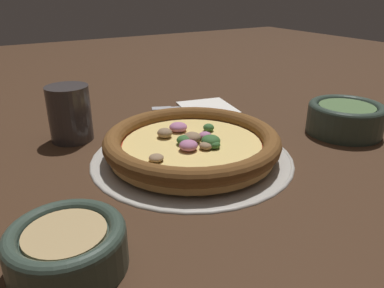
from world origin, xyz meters
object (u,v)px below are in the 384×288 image
at_px(bowl_far, 345,117).
at_px(napkin, 207,107).
at_px(pizza_tray, 192,156).
at_px(drinking_cup, 70,113).
at_px(pizza, 192,143).
at_px(bowl_near, 67,246).
at_px(fork, 186,107).

xyz_separation_m(bowl_far, napkin, (0.14, -0.26, -0.03)).
relative_size(pizza_tray, bowl_far, 2.36).
bearing_deg(drinking_cup, pizza_tray, 128.59).
xyz_separation_m(pizza, bowl_near, (0.24, 0.16, -0.00)).
bearing_deg(napkin, pizza_tray, 51.49).
xyz_separation_m(pizza_tray, pizza, (-0.00, 0.00, 0.02)).
xyz_separation_m(pizza_tray, napkin, (-0.17, -0.21, 0.00)).
bearing_deg(bowl_near, pizza_tray, -146.71).
xyz_separation_m(drinking_cup, napkin, (-0.32, -0.03, -0.05)).
relative_size(pizza_tray, fork, 1.90).
bearing_deg(pizza, bowl_far, 170.73).
height_order(bowl_near, bowl_far, bowl_far).
height_order(bowl_near, napkin, bowl_near).
xyz_separation_m(pizza, napkin, (-0.17, -0.21, -0.02)).
bearing_deg(bowl_far, drinking_cup, -27.18).
distance_m(drinking_cup, napkin, 0.32).
relative_size(bowl_far, drinking_cup, 1.40).
bearing_deg(napkin, bowl_near, 42.12).
relative_size(pizza_tray, pizza, 1.15).
bearing_deg(pizza, pizza_tray, -87.15).
relative_size(bowl_near, bowl_far, 0.85).
distance_m(pizza, napkin, 0.27).
relative_size(pizza_tray, bowl_near, 2.77).
xyz_separation_m(bowl_far, drinking_cup, (0.46, -0.24, 0.02)).
distance_m(pizza_tray, drinking_cup, 0.24).
xyz_separation_m(bowl_near, fork, (-0.37, -0.40, -0.02)).
bearing_deg(bowl_near, fork, -132.68).
bearing_deg(bowl_near, drinking_cup, -105.12).
relative_size(pizza, bowl_far, 2.04).
bearing_deg(fork, bowl_near, 70.22).
height_order(pizza, napkin, pizza).
distance_m(bowl_near, napkin, 0.56).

